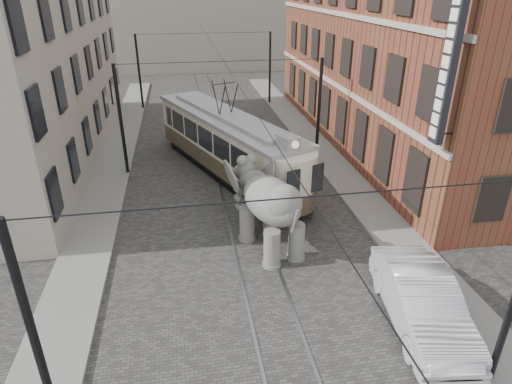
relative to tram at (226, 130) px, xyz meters
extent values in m
plane|color=#454340|center=(0.15, -5.23, -2.52)|extent=(120.00, 120.00, 0.00)
cube|color=slate|center=(6.15, -5.23, -2.44)|extent=(2.00, 60.00, 0.15)
cube|color=slate|center=(-6.35, -5.23, -2.44)|extent=(2.00, 60.00, 0.15)
cube|color=brown|center=(11.15, 3.77, 3.48)|extent=(8.00, 26.00, 12.00)
cube|color=gray|center=(-10.85, 4.77, 2.48)|extent=(7.00, 24.00, 10.00)
cube|color=gray|center=(0.15, 34.77, 4.48)|extent=(28.00, 10.00, 14.00)
imported|color=#B8B8BD|center=(4.56, -12.87, -1.66)|extent=(2.52, 5.41, 1.72)
camera|label=1|loc=(-2.22, -22.44, 7.13)|focal=30.72mm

